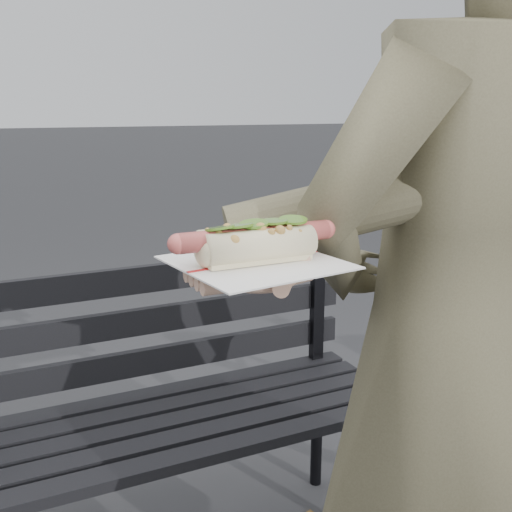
# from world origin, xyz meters

# --- Properties ---
(park_bench) EXTENTS (1.50, 0.44, 0.88)m
(park_bench) POSITION_xyz_m (0.07, 0.88, 0.52)
(park_bench) COLOR black
(park_bench) RESTS_ON ground
(person) EXTENTS (0.73, 0.55, 1.80)m
(person) POSITION_xyz_m (0.46, 0.09, 0.90)
(person) COLOR brown
(person) RESTS_ON ground
(held_hotdog) EXTENTS (0.63, 0.31, 0.20)m
(held_hotdog) POSITION_xyz_m (0.25, 0.06, 1.18)
(held_hotdog) COLOR brown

